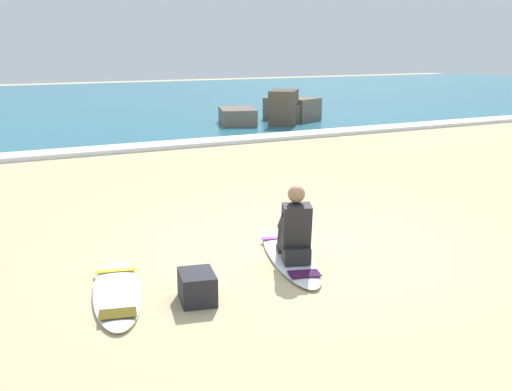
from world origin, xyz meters
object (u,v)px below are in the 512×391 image
at_px(surfer_seated, 295,231).
at_px(beach_bag, 197,287).
at_px(surfboard_main, 289,256).
at_px(surfboard_spare_near, 117,292).

xyz_separation_m(surfer_seated, beach_bag, (-1.49, -0.47, -0.28)).
bearing_deg(surfer_seated, beach_bag, -162.42).
distance_m(surfboard_main, surfboard_spare_near, 2.27).
xyz_separation_m(surfboard_spare_near, beach_bag, (0.71, -0.56, 0.12)).
height_order(surfboard_main, surfboard_spare_near, same).
bearing_deg(surfer_seated, surfboard_spare_near, 177.74).
distance_m(surfer_seated, beach_bag, 1.59).
bearing_deg(beach_bag, surfboard_main, 24.35).
bearing_deg(surfer_seated, surfboard_main, 74.94).
bearing_deg(beach_bag, surfer_seated, 17.58).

